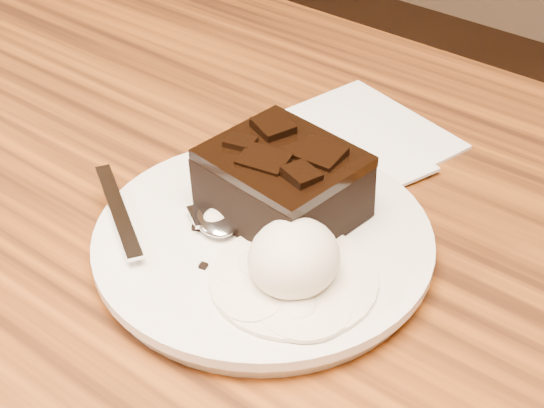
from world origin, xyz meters
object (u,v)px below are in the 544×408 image
Objects in this scene: brownie at (283,188)px; ice_cream_scoop at (294,258)px; spoon at (216,221)px; plate at (263,245)px; napkin at (352,137)px.

brownie reaches higher than ice_cream_scoop.
brownie is at bearing -2.68° from spoon.
plate reaches higher than napkin.
ice_cream_scoop is (0.05, -0.03, 0.03)m from plate.
plate is at bearing -35.39° from spoon.
plate is 3.85× the size of ice_cream_scoop.
ice_cream_scoop is at bearing -46.73° from brownie.
brownie reaches higher than napkin.
napkin is (-0.08, 0.19, -0.04)m from ice_cream_scoop.
ice_cream_scoop is 0.21m from napkin.
spoon is at bearing -156.95° from plate.
brownie is 0.69× the size of napkin.
plate is 1.67× the size of napkin.
spoon reaches higher than plate.
ice_cream_scoop is at bearing -67.23° from napkin.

